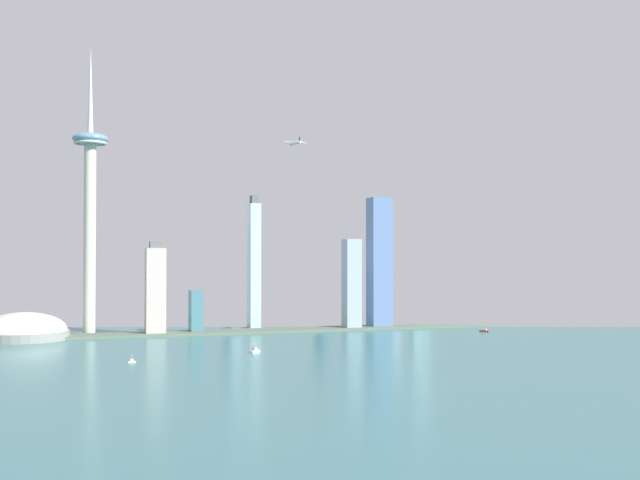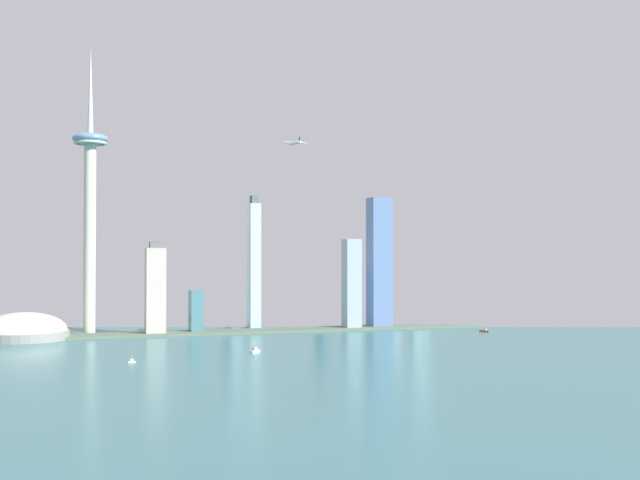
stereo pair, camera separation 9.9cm
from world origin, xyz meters
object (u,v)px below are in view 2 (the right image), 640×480
(skyscraper_4, at_px, (379,263))
(boat_2, at_px, (255,351))
(skyscraper_0, at_px, (254,264))
(skyscraper_7, at_px, (322,297))
(skyscraper_6, at_px, (391,270))
(stadium_dome, at_px, (23,332))
(skyscraper_9, at_px, (196,312))
(boat_1, at_px, (484,331))
(airplane, at_px, (295,143))
(observation_tower, at_px, (90,191))
(skyscraper_2, at_px, (352,284))
(skyscraper_8, at_px, (155,290))
(skyscraper_3, at_px, (421,260))
(skyscraper_5, at_px, (232,261))
(skyscraper_10, at_px, (415,262))
(boat_0, at_px, (132,361))
(skyscraper_1, at_px, (391,291))

(skyscraper_4, relative_size, boat_2, 14.77)
(skyscraper_0, xyz_separation_m, boat_2, (-55.56, -249.44, -79.38))
(skyscraper_0, xyz_separation_m, skyscraper_4, (150.95, -54.23, 1.69))
(skyscraper_7, bearing_deg, skyscraper_6, -6.10)
(stadium_dome, xyz_separation_m, skyscraper_0, (272.00, 59.99, 72.64))
(stadium_dome, relative_size, skyscraper_0, 0.57)
(stadium_dome, distance_m, skyscraper_9, 191.59)
(boat_1, bearing_deg, skyscraper_4, -164.61)
(boat_1, xyz_separation_m, airplane, (-223.07, 52.86, 224.99))
(observation_tower, distance_m, skyscraper_2, 333.74)
(observation_tower, relative_size, skyscraper_8, 3.12)
(stadium_dome, relative_size, skyscraper_3, 0.57)
(skyscraper_7, bearing_deg, skyscraper_0, -159.88)
(skyscraper_5, bearing_deg, observation_tower, -155.98)
(observation_tower, xyz_separation_m, stadium_dome, (-69.81, -31.50, -159.22))
(skyscraper_10, bearing_deg, skyscraper_8, -172.96)
(skyscraper_5, distance_m, skyscraper_10, 246.52)
(skyscraper_3, distance_m, airplane, 282.64)
(skyscraper_7, relative_size, skyscraper_9, 1.38)
(skyscraper_2, height_order, airplane, airplane)
(skyscraper_3, relative_size, skyscraper_6, 0.99)
(skyscraper_4, xyz_separation_m, skyscraper_5, (-168.51, 108.00, 1.56))
(stadium_dome, relative_size, skyscraper_4, 0.59)
(skyscraper_10, xyz_separation_m, airplane, (-188.24, -69.06, 142.67))
(skyscraper_0, relative_size, airplane, 5.46)
(skyscraper_4, height_order, boat_0, skyscraper_4)
(skyscraper_5, relative_size, boat_1, 15.26)
(skyscraper_0, relative_size, skyscraper_4, 1.02)
(observation_tower, distance_m, boat_1, 497.59)
(skyscraper_1, bearing_deg, skyscraper_5, 163.26)
(skyscraper_1, relative_size, boat_0, 15.19)
(skyscraper_3, distance_m, skyscraper_6, 48.93)
(skyscraper_1, xyz_separation_m, skyscraper_4, (-35.98, -46.49, 37.95))
(skyscraper_5, xyz_separation_m, boat_1, (271.63, -190.44, -83.15))
(skyscraper_5, xyz_separation_m, skyscraper_8, (-112.06, -111.64, -32.63))
(boat_1, height_order, boat_2, boat_2)
(skyscraper_3, bearing_deg, boat_2, -137.52)
(skyscraper_2, height_order, skyscraper_8, skyscraper_2)
(stadium_dome, height_order, boat_1, stadium_dome)
(skyscraper_10, xyz_separation_m, boat_0, (-390.96, -269.83, -82.35))
(skyscraper_1, bearing_deg, observation_tower, -176.95)
(stadium_dome, xyz_separation_m, skyscraper_7, (375.09, 97.75, 26.58))
(skyscraper_4, relative_size, boat_0, 21.95)
(skyscraper_0, height_order, boat_0, skyscraper_0)
(observation_tower, relative_size, skyscraper_0, 2.00)
(observation_tower, bearing_deg, boat_0, -83.21)
(skyscraper_5, relative_size, skyscraper_6, 1.01)
(airplane, bearing_deg, skyscraper_4, -86.42)
(skyscraper_1, distance_m, skyscraper_5, 217.16)
(skyscraper_7, distance_m, airplane, 237.73)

